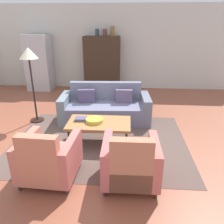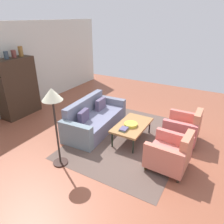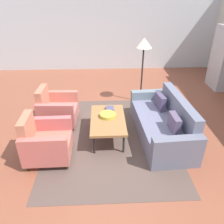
{
  "view_description": "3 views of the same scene",
  "coord_description": "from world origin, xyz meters",
  "px_view_note": "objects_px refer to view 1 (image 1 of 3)",
  "views": [
    {
      "loc": [
        0.72,
        -3.84,
        2.22
      ],
      "look_at": [
        0.41,
        0.22,
        0.58
      ],
      "focal_mm": 35.86,
      "sensor_mm": 36.0,
      "label": 1
    },
    {
      "loc": [
        -4.08,
        -1.83,
        2.94
      ],
      "look_at": [
        0.08,
        0.55,
        0.71
      ],
      "focal_mm": 33.35,
      "sensor_mm": 36.0,
      "label": 2
    },
    {
      "loc": [
        4.08,
        -0.08,
        2.81
      ],
      "look_at": [
        0.24,
        0.1,
        0.63
      ],
      "focal_mm": 35.78,
      "sensor_mm": 36.0,
      "label": 3
    }
  ],
  "objects_px": {
    "couch": "(105,108)",
    "armchair_right": "(131,164)",
    "vase_small": "(112,31)",
    "refrigerator": "(39,63)",
    "armchair_left": "(48,160)",
    "book_stack": "(81,119)",
    "fruit_bowl": "(94,120)",
    "vase_round": "(105,32)",
    "cabinet": "(102,64)",
    "vase_tall": "(97,32)",
    "floor_lamp": "(29,60)",
    "coffee_table": "(99,124)"
  },
  "relations": [
    {
      "from": "fruit_bowl",
      "to": "vase_small",
      "type": "xyz_separation_m",
      "value": [
        0.07,
        3.77,
        1.47
      ]
    },
    {
      "from": "coffee_table",
      "to": "vase_round",
      "type": "height_order",
      "value": "vase_round"
    },
    {
      "from": "armchair_left",
      "to": "vase_tall",
      "type": "bearing_deg",
      "value": 91.55
    },
    {
      "from": "fruit_bowl",
      "to": "floor_lamp",
      "type": "height_order",
      "value": "floor_lamp"
    },
    {
      "from": "couch",
      "to": "armchair_right",
      "type": "xyz_separation_m",
      "value": [
        0.61,
        -2.35,
        0.06
      ]
    },
    {
      "from": "vase_round",
      "to": "couch",
      "type": "bearing_deg",
      "value": -84.19
    },
    {
      "from": "armchair_left",
      "to": "coffee_table",
      "type": "bearing_deg",
      "value": 65.21
    },
    {
      "from": "fruit_bowl",
      "to": "vase_tall",
      "type": "distance_m",
      "value": 4.05
    },
    {
      "from": "coffee_table",
      "to": "refrigerator",
      "type": "height_order",
      "value": "refrigerator"
    },
    {
      "from": "fruit_bowl",
      "to": "cabinet",
      "type": "relative_size",
      "value": 0.18
    },
    {
      "from": "refrigerator",
      "to": "fruit_bowl",
      "type": "bearing_deg",
      "value": -56.35
    },
    {
      "from": "armchair_right",
      "to": "fruit_bowl",
      "type": "xyz_separation_m",
      "value": [
        -0.69,
        1.17,
        0.14
      ]
    },
    {
      "from": "armchair_left",
      "to": "book_stack",
      "type": "bearing_deg",
      "value": 81.47
    },
    {
      "from": "book_stack",
      "to": "cabinet",
      "type": "relative_size",
      "value": 0.14
    },
    {
      "from": "vase_round",
      "to": "floor_lamp",
      "type": "xyz_separation_m",
      "value": [
        -1.37,
        -2.82,
        -0.47
      ]
    },
    {
      "from": "armchair_left",
      "to": "vase_tall",
      "type": "relative_size",
      "value": 3.99
    },
    {
      "from": "armchair_left",
      "to": "cabinet",
      "type": "height_order",
      "value": "cabinet"
    },
    {
      "from": "armchair_left",
      "to": "vase_round",
      "type": "bearing_deg",
      "value": 88.65
    },
    {
      "from": "armchair_left",
      "to": "couch",
      "type": "bearing_deg",
      "value": 78.29
    },
    {
      "from": "refrigerator",
      "to": "floor_lamp",
      "type": "xyz_separation_m",
      "value": [
        0.89,
        -2.72,
        0.52
      ]
    },
    {
      "from": "couch",
      "to": "vase_round",
      "type": "bearing_deg",
      "value": -87.5
    },
    {
      "from": "armchair_left",
      "to": "cabinet",
      "type": "bearing_deg",
      "value": 89.81
    },
    {
      "from": "vase_small",
      "to": "refrigerator",
      "type": "height_order",
      "value": "vase_small"
    },
    {
      "from": "fruit_bowl",
      "to": "cabinet",
      "type": "distance_m",
      "value": 3.8
    },
    {
      "from": "coffee_table",
      "to": "floor_lamp",
      "type": "bearing_deg",
      "value": 149.99
    },
    {
      "from": "coffee_table",
      "to": "cabinet",
      "type": "height_order",
      "value": "cabinet"
    },
    {
      "from": "armchair_right",
      "to": "refrigerator",
      "type": "height_order",
      "value": "refrigerator"
    },
    {
      "from": "fruit_bowl",
      "to": "vase_round",
      "type": "relative_size",
      "value": 1.49
    },
    {
      "from": "fruit_bowl",
      "to": "vase_round",
      "type": "height_order",
      "value": "vase_round"
    },
    {
      "from": "vase_small",
      "to": "refrigerator",
      "type": "xyz_separation_m",
      "value": [
        -2.51,
        -0.1,
        -1.03
      ]
    },
    {
      "from": "book_stack",
      "to": "couch",
      "type": "bearing_deg",
      "value": 72.41
    },
    {
      "from": "armchair_left",
      "to": "floor_lamp",
      "type": "xyz_separation_m",
      "value": [
        -1.04,
        2.11,
        1.1
      ]
    },
    {
      "from": "couch",
      "to": "refrigerator",
      "type": "relative_size",
      "value": 1.16
    },
    {
      "from": "armchair_right",
      "to": "fruit_bowl",
      "type": "bearing_deg",
      "value": 119.72
    },
    {
      "from": "book_stack",
      "to": "cabinet",
      "type": "bearing_deg",
      "value": 90.05
    },
    {
      "from": "vase_tall",
      "to": "fruit_bowl",
      "type": "bearing_deg",
      "value": -83.49
    },
    {
      "from": "coffee_table",
      "to": "armchair_left",
      "type": "xyz_separation_m",
      "value": [
        -0.6,
        -1.17,
        -0.06
      ]
    },
    {
      "from": "coffee_table",
      "to": "vase_tall",
      "type": "xyz_separation_m",
      "value": [
        -0.52,
        3.77,
        1.5
      ]
    },
    {
      "from": "vase_tall",
      "to": "refrigerator",
      "type": "relative_size",
      "value": 0.12
    },
    {
      "from": "coffee_table",
      "to": "floor_lamp",
      "type": "distance_m",
      "value": 2.16
    },
    {
      "from": "cabinet",
      "to": "vase_tall",
      "type": "xyz_separation_m",
      "value": [
        -0.15,
        -0.0,
        1.01
      ]
    },
    {
      "from": "armchair_right",
      "to": "cabinet",
      "type": "xyz_separation_m",
      "value": [
        -0.97,
        4.94,
        0.56
      ]
    },
    {
      "from": "fruit_bowl",
      "to": "book_stack",
      "type": "height_order",
      "value": "fruit_bowl"
    },
    {
      "from": "coffee_table",
      "to": "fruit_bowl",
      "type": "relative_size",
      "value": 3.64
    },
    {
      "from": "fruit_bowl",
      "to": "vase_tall",
      "type": "xyz_separation_m",
      "value": [
        -0.43,
        3.77,
        1.43
      ]
    },
    {
      "from": "refrigerator",
      "to": "cabinet",
      "type": "bearing_deg",
      "value": 2.77
    },
    {
      "from": "armchair_left",
      "to": "refrigerator",
      "type": "relative_size",
      "value": 0.48
    },
    {
      "from": "fruit_bowl",
      "to": "floor_lamp",
      "type": "relative_size",
      "value": 0.19
    },
    {
      "from": "cabinet",
      "to": "vase_round",
      "type": "xyz_separation_m",
      "value": [
        0.1,
        -0.0,
        1.01
      ]
    },
    {
      "from": "coffee_table",
      "to": "armchair_left",
      "type": "distance_m",
      "value": 1.31
    }
  ]
}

